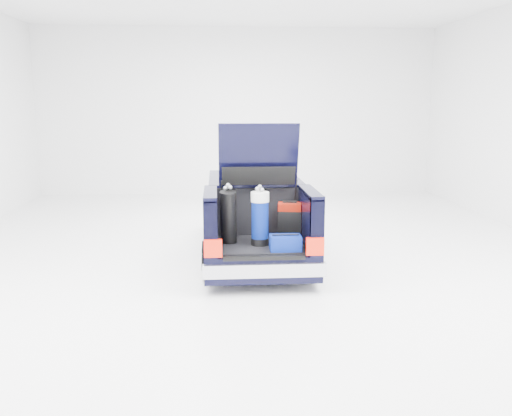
{
  "coord_description": "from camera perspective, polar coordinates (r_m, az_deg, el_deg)",
  "views": [
    {
      "loc": [
        -0.68,
        -9.69,
        2.76
      ],
      "look_at": [
        0.0,
        -0.5,
        0.98
      ],
      "focal_mm": 38.0,
      "sensor_mm": 36.0,
      "label": 1
    }
  ],
  "objects": [
    {
      "name": "blue_duffel",
      "position": [
        8.13,
        3.11,
        -3.67
      ],
      "size": [
        0.47,
        0.3,
        0.24
      ],
      "rotation": [
        0.0,
        0.0,
        -0.0
      ],
      "color": "navy",
      "rests_on": "car"
    },
    {
      "name": "red_suitcase",
      "position": [
        8.82,
        3.55,
        -1.33
      ],
      "size": [
        0.4,
        0.29,
        0.61
      ],
      "rotation": [
        0.0,
        0.0,
        -0.15
      ],
      "color": "maroon",
      "rests_on": "car"
    },
    {
      "name": "ground",
      "position": [
        10.1,
        -0.21,
        -4.93
      ],
      "size": [
        14.0,
        14.0,
        0.0
      ],
      "primitive_type": "plane",
      "color": "white",
      "rests_on": "ground"
    },
    {
      "name": "car",
      "position": [
        10.04,
        -0.25,
        -1.06
      ],
      "size": [
        1.87,
        4.65,
        2.47
      ],
      "color": "black",
      "rests_on": "ground"
    },
    {
      "name": "black_golf_bag",
      "position": [
        8.45,
        -2.92,
        -0.94
      ],
      "size": [
        0.28,
        0.39,
        0.94
      ],
      "rotation": [
        0.0,
        0.0,
        -0.06
      ],
      "color": "black",
      "rests_on": "car"
    },
    {
      "name": "blue_golf_bag",
      "position": [
        8.35,
        0.42,
        -1.05
      ],
      "size": [
        0.37,
        0.37,
        0.94
      ],
      "rotation": [
        0.0,
        0.0,
        -0.41
      ],
      "color": "black",
      "rests_on": "car"
    }
  ]
}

